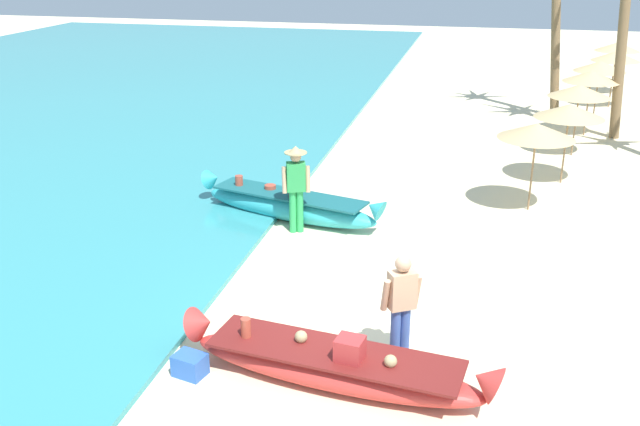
% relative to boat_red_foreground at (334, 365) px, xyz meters
% --- Properties ---
extents(ground_plane, '(80.00, 80.00, 0.00)m').
position_rel_boat_red_foreground_xyz_m(ground_plane, '(0.15, 1.31, -0.28)').
color(ground_plane, beige).
extents(boat_red_foreground, '(4.35, 1.35, 0.79)m').
position_rel_boat_red_foreground_xyz_m(boat_red_foreground, '(0.00, 0.00, 0.00)').
color(boat_red_foreground, red).
rests_on(boat_red_foreground, ground).
extents(boat_cyan_midground, '(4.24, 1.73, 0.86)m').
position_rel_boat_red_foreground_xyz_m(boat_cyan_midground, '(-2.14, 5.54, 0.04)').
color(boat_cyan_midground, '#33B2BC').
rests_on(boat_cyan_midground, ground).
extents(person_vendor_hatted, '(0.58, 0.44, 1.77)m').
position_rel_boat_red_foreground_xyz_m(person_vendor_hatted, '(-1.82, 4.93, 0.75)').
color(person_vendor_hatted, green).
rests_on(person_vendor_hatted, ground).
extents(person_tourist_customer, '(0.57, 0.45, 1.60)m').
position_rel_boat_red_foreground_xyz_m(person_tourist_customer, '(0.77, 0.72, 0.63)').
color(person_tourist_customer, '#3D5BA8').
rests_on(person_tourist_customer, ground).
extents(parasol_row_0, '(1.60, 1.60, 1.91)m').
position_rel_boat_red_foreground_xyz_m(parasol_row_0, '(2.75, 7.26, 1.47)').
color(parasol_row_0, '#8E6B47').
rests_on(parasol_row_0, ground).
extents(parasol_row_1, '(1.60, 1.60, 1.91)m').
position_rel_boat_red_foreground_xyz_m(parasol_row_1, '(3.59, 9.33, 1.47)').
color(parasol_row_1, '#8E6B47').
rests_on(parasol_row_1, ground).
extents(parasol_row_2, '(1.60, 1.60, 1.91)m').
position_rel_boat_red_foreground_xyz_m(parasol_row_2, '(4.06, 11.82, 1.47)').
color(parasol_row_2, '#8E6B47').
rests_on(parasol_row_2, ground).
extents(parasol_row_3, '(1.60, 1.60, 1.91)m').
position_rel_boat_red_foreground_xyz_m(parasol_row_3, '(4.61, 14.10, 1.47)').
color(parasol_row_3, '#8E6B47').
rests_on(parasol_row_3, ground).
extents(parasol_row_4, '(1.60, 1.60, 1.91)m').
position_rel_boat_red_foreground_xyz_m(parasol_row_4, '(5.09, 16.01, 1.47)').
color(parasol_row_4, '#8E6B47').
rests_on(parasol_row_4, ground).
extents(parasol_row_5, '(1.60, 1.60, 1.91)m').
position_rel_boat_red_foreground_xyz_m(parasol_row_5, '(5.87, 18.27, 1.47)').
color(parasol_row_5, '#8E6B47').
rests_on(parasol_row_5, ground).
extents(parasol_row_6, '(1.60, 1.60, 1.91)m').
position_rel_boat_red_foreground_xyz_m(parasol_row_6, '(6.28, 20.70, 1.47)').
color(parasol_row_6, '#8E6B47').
rests_on(parasol_row_6, ground).
extents(cooler_box, '(0.48, 0.41, 0.31)m').
position_rel_boat_red_foreground_xyz_m(cooler_box, '(-1.93, -0.24, -0.12)').
color(cooler_box, blue).
rests_on(cooler_box, ground).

